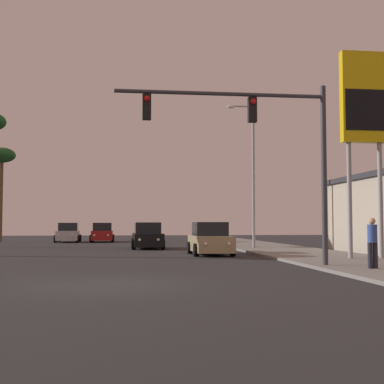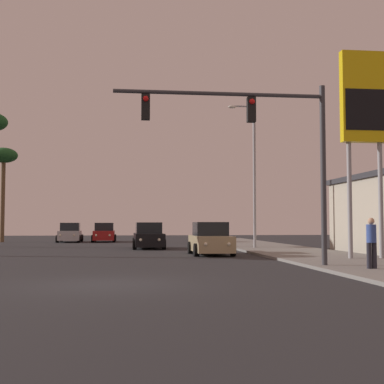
{
  "view_description": "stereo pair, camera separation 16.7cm",
  "coord_description": "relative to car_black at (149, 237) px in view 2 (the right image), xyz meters",
  "views": [
    {
      "loc": [
        0.45,
        -14.27,
        1.59
      ],
      "look_at": [
        3.45,
        10.07,
        3.05
      ],
      "focal_mm": 50.0,
      "sensor_mm": 36.0,
      "label": 1
    },
    {
      "loc": [
        0.62,
        -14.29,
        1.59
      ],
      "look_at": [
        3.45,
        10.07,
        3.05
      ],
      "focal_mm": 50.0,
      "sensor_mm": 36.0,
      "label": 2
    }
  ],
  "objects": [
    {
      "name": "ground_plane",
      "position": [
        -1.82,
        -20.18,
        -0.76
      ],
      "size": [
        120.0,
        120.0,
        0.0
      ],
      "primitive_type": "plane",
      "color": "#28282B"
    },
    {
      "name": "sidewalk_right",
      "position": [
        7.68,
        -10.18,
        -0.7
      ],
      "size": [
        5.0,
        60.0,
        0.12
      ],
      "color": "gray",
      "rests_on": "ground"
    },
    {
      "name": "car_black",
      "position": [
        0.0,
        0.0,
        0.0
      ],
      "size": [
        2.04,
        4.33,
        1.68
      ],
      "rotation": [
        0.0,
        0.0,
        3.16
      ],
      "color": "black",
      "rests_on": "ground"
    },
    {
      "name": "car_silver",
      "position": [
        -6.38,
        13.11,
        0.0
      ],
      "size": [
        2.04,
        4.34,
        1.68
      ],
      "rotation": [
        0.0,
        0.0,
        3.18
      ],
      "color": "#B7B7BC",
      "rests_on": "ground"
    },
    {
      "name": "car_red",
      "position": [
        -3.45,
        13.33,
        0.0
      ],
      "size": [
        2.04,
        4.32,
        1.68
      ],
      "rotation": [
        0.0,
        0.0,
        3.16
      ],
      "color": "maroon",
      "rests_on": "ground"
    },
    {
      "name": "car_tan",
      "position": [
        2.92,
        -7.26,
        0.0
      ],
      "size": [
        2.04,
        4.32,
        1.68
      ],
      "rotation": [
        0.0,
        0.0,
        3.15
      ],
      "color": "tan",
      "rests_on": "ground"
    },
    {
      "name": "traffic_light_mast",
      "position": [
        3.53,
        -15.93,
        3.98
      ],
      "size": [
        7.65,
        0.36,
        6.5
      ],
      "color": "#38383D",
      "rests_on": "sidewalk_right"
    },
    {
      "name": "street_lamp",
      "position": [
        6.39,
        -1.88,
        4.36
      ],
      "size": [
        1.74,
        0.24,
        9.0
      ],
      "color": "#99999E",
      "rests_on": "sidewalk_right"
    },
    {
      "name": "gas_station_sign",
      "position": [
        8.88,
        -12.5,
        5.86
      ],
      "size": [
        2.0,
        0.42,
        9.0
      ],
      "color": "#99999E",
      "rests_on": "sidewalk_right"
    },
    {
      "name": "pedestrian_on_sidewalk",
      "position": [
        6.72,
        -17.59,
        0.27
      ],
      "size": [
        0.34,
        0.32,
        1.67
      ],
      "color": "#23232D",
      "rests_on": "sidewalk_right"
    },
    {
      "name": "palm_tree_far",
      "position": [
        -12.28,
        13.82,
        6.42
      ],
      "size": [
        2.4,
        2.4,
        8.28
      ],
      "color": "brown",
      "rests_on": "ground"
    }
  ]
}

